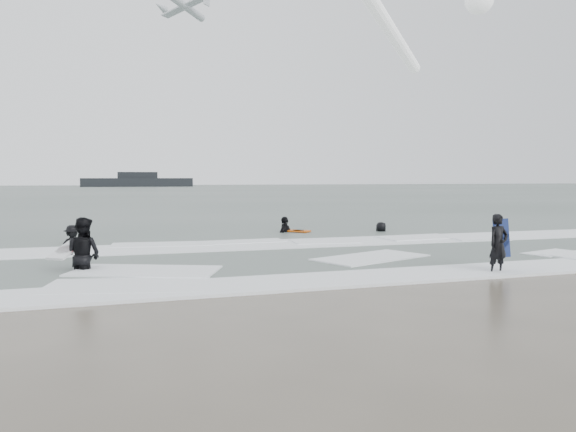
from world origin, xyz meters
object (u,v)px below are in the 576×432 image
object	(u,v)px
surfer_right_far	(381,233)
vessel_horizon	(138,181)
surfer_wading	(84,272)
surfer_breaker	(72,245)
surfer_right_near	(285,233)
airshow_jet	(349,3)
surfer_centre	(497,274)

from	to	relation	value
surfer_right_far	vessel_horizon	size ratio (longest dim) A/B	0.06
surfer_wading	surfer_breaker	size ratio (longest dim) A/B	1.23
surfer_right_far	surfer_right_near	bearing A→B (deg)	-34.95
airshow_jet	surfer_centre	bearing A→B (deg)	-108.15
surfer_right_near	surfer_breaker	bearing A→B (deg)	-33.75
surfer_wading	surfer_right_far	bearing A→B (deg)	-113.02
vessel_horizon	airshow_jet	xyz separation A→B (m)	(16.38, -94.22, 17.69)
surfer_right_far	airshow_jet	size ratio (longest dim) A/B	0.04
surfer_breaker	surfer_right_far	xyz separation A→B (m)	(12.26, 0.93, 0.00)
surfer_centre	airshow_jet	bearing A→B (deg)	65.21
surfer_right_far	airshow_jet	xyz separation A→B (m)	(10.95, 29.20, 19.05)
surfer_centre	vessel_horizon	size ratio (longest dim) A/B	0.06
surfer_right_near	surfer_right_far	world-z (taller)	surfer_right_near
surfer_wading	vessel_horizon	xyz separation A→B (m)	(6.17, 130.26, 1.36)
surfer_wading	surfer_right_far	world-z (taller)	surfer_wading
surfer_breaker	surfer_right_near	xyz separation A→B (m)	(8.26, 1.86, 0.00)
surfer_centre	surfer_breaker	size ratio (longest dim) A/B	0.96
surfer_centre	vessel_horizon	world-z (taller)	vessel_horizon
surfer_right_far	vessel_horizon	bearing A→B (deg)	-109.36
surfer_breaker	surfer_right_far	size ratio (longest dim) A/B	0.97
surfer_centre	surfer_wading	world-z (taller)	surfer_wading
surfer_centre	airshow_jet	distance (m)	45.59
vessel_horizon	surfer_centre	bearing A→B (deg)	-88.51
surfer_centre	surfer_right_far	xyz separation A→B (m)	(1.95, 10.16, 0.00)
surfer_right_far	vessel_horizon	world-z (taller)	vessel_horizon
surfer_breaker	surfer_right_far	distance (m)	12.30
surfer_centre	surfer_wading	xyz separation A→B (m)	(-9.64, 3.32, 0.00)
surfer_right_near	surfer_right_far	size ratio (longest dim) A/B	1.16
surfer_centre	surfer_right_near	world-z (taller)	surfer_right_near
surfer_right_near	surfer_right_far	xyz separation A→B (m)	(4.00, -0.93, 0.00)
surfer_right_near	surfer_wading	bearing A→B (deg)	-0.76
surfer_right_near	surfer_right_far	distance (m)	4.11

